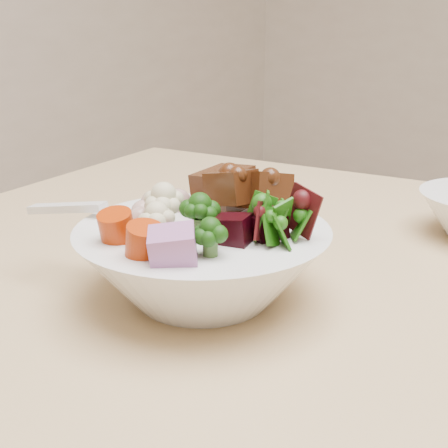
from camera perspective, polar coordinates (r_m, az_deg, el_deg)
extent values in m
cylinder|color=tan|center=(1.28, -4.96, -11.65)|extent=(0.06, 0.06, 0.71)
sphere|color=black|center=(0.54, -2.21, 0.23)|extent=(0.04, 0.04, 0.04)
sphere|color=beige|center=(0.56, -5.49, 1.03)|extent=(0.04, 0.04, 0.04)
cube|color=black|center=(0.54, 3.85, -0.43)|extent=(0.04, 0.04, 0.03)
cube|color=#A1619D|center=(0.48, -4.67, -2.33)|extent=(0.05, 0.05, 0.04)
cylinder|color=#B62C04|center=(0.53, -9.75, -0.53)|extent=(0.04, 0.04, 0.03)
sphere|color=tan|center=(0.59, -7.39, 1.06)|extent=(0.03, 0.03, 0.03)
ellipsoid|color=white|center=(0.59, -9.63, 0.17)|extent=(0.05, 0.05, 0.02)
cube|color=white|center=(0.62, -14.19, 1.45)|extent=(0.09, 0.03, 0.02)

